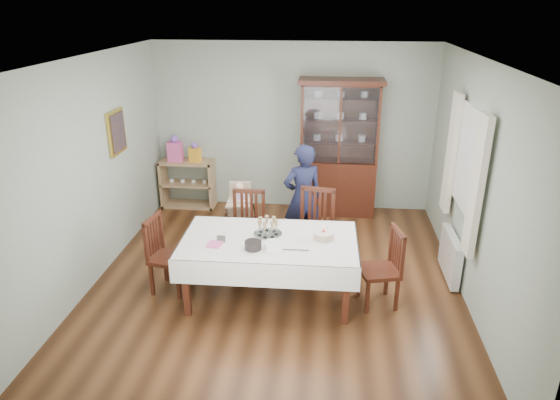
# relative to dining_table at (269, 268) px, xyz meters

# --- Properties ---
(floor) EXTENTS (5.00, 5.00, 0.00)m
(floor) POSITION_rel_dining_table_xyz_m (0.04, 0.38, -0.38)
(floor) COLOR #593319
(floor) RESTS_ON ground
(room_shell) EXTENTS (5.00, 5.00, 5.00)m
(room_shell) POSITION_rel_dining_table_xyz_m (0.04, 0.91, 1.32)
(room_shell) COLOR #9EAA99
(room_shell) RESTS_ON floor
(dining_table) EXTENTS (2.02, 1.18, 0.76)m
(dining_table) POSITION_rel_dining_table_xyz_m (0.00, 0.00, 0.00)
(dining_table) COLOR #421B10
(dining_table) RESTS_ON floor
(china_cabinet) EXTENTS (1.30, 0.48, 2.18)m
(china_cabinet) POSITION_rel_dining_table_xyz_m (0.79, 2.64, 0.74)
(china_cabinet) COLOR #421B10
(china_cabinet) RESTS_ON floor
(sideboard) EXTENTS (0.90, 0.38, 0.80)m
(sideboard) POSITION_rel_dining_table_xyz_m (-1.71, 2.66, 0.02)
(sideboard) COLOR tan
(sideboard) RESTS_ON floor
(picture_frame) EXTENTS (0.04, 0.48, 0.58)m
(picture_frame) POSITION_rel_dining_table_xyz_m (-2.18, 1.18, 1.27)
(picture_frame) COLOR gold
(picture_frame) RESTS_ON room_shell
(window) EXTENTS (0.04, 1.02, 1.22)m
(window) POSITION_rel_dining_table_xyz_m (2.26, 0.68, 1.17)
(window) COLOR white
(window) RESTS_ON room_shell
(curtain_left) EXTENTS (0.07, 0.30, 1.55)m
(curtain_left) POSITION_rel_dining_table_xyz_m (2.20, 0.06, 1.07)
(curtain_left) COLOR silver
(curtain_left) RESTS_ON room_shell
(curtain_right) EXTENTS (0.07, 0.30, 1.55)m
(curtain_right) POSITION_rel_dining_table_xyz_m (2.20, 1.30, 1.07)
(curtain_right) COLOR silver
(curtain_right) RESTS_ON room_shell
(radiator) EXTENTS (0.10, 0.80, 0.55)m
(radiator) POSITION_rel_dining_table_xyz_m (2.20, 0.68, -0.08)
(radiator) COLOR white
(radiator) RESTS_ON floor
(chair_far_left) EXTENTS (0.44, 0.44, 0.98)m
(chair_far_left) POSITION_rel_dining_table_xyz_m (-0.38, 0.77, -0.09)
(chair_far_left) COLOR #421B10
(chair_far_left) RESTS_ON floor
(chair_far_right) EXTENTS (0.54, 0.54, 1.05)m
(chair_far_right) POSITION_rel_dining_table_xyz_m (0.49, 0.77, -0.07)
(chair_far_right) COLOR #421B10
(chair_far_right) RESTS_ON floor
(chair_end_left) EXTENTS (0.49, 0.49, 0.94)m
(chair_end_left) POSITION_rel_dining_table_xyz_m (-1.21, 0.04, -0.10)
(chair_end_left) COLOR #421B10
(chair_end_left) RESTS_ON floor
(chair_end_right) EXTENTS (0.51, 0.51, 0.93)m
(chair_end_right) POSITION_rel_dining_table_xyz_m (1.27, -0.01, -0.11)
(chair_end_right) COLOR #421B10
(chair_end_right) RESTS_ON floor
(woman) EXTENTS (0.65, 0.55, 1.51)m
(woman) POSITION_rel_dining_table_xyz_m (0.30, 1.32, 0.37)
(woman) COLOR black
(woman) RESTS_ON floor
(high_chair) EXTENTS (0.44, 0.44, 0.94)m
(high_chair) POSITION_rel_dining_table_xyz_m (-0.57, 1.32, -0.02)
(high_chair) COLOR black
(high_chair) RESTS_ON floor
(champagne_tray) EXTENTS (0.33, 0.33, 0.20)m
(champagne_tray) POSITION_rel_dining_table_xyz_m (-0.03, 0.11, 0.43)
(champagne_tray) COLOR silver
(champagne_tray) RESTS_ON dining_table
(birthday_cake) EXTENTS (0.26, 0.26, 0.18)m
(birthday_cake) POSITION_rel_dining_table_xyz_m (0.61, 0.05, 0.42)
(birthday_cake) COLOR white
(birthday_cake) RESTS_ON dining_table
(plate_stack_dark) EXTENTS (0.22, 0.22, 0.09)m
(plate_stack_dark) POSITION_rel_dining_table_xyz_m (-0.15, -0.25, 0.42)
(plate_stack_dark) COLOR black
(plate_stack_dark) RESTS_ON dining_table
(plate_stack_white) EXTENTS (0.25, 0.25, 0.09)m
(plate_stack_white) POSITION_rel_dining_table_xyz_m (0.08, -0.25, 0.42)
(plate_stack_white) COLOR white
(plate_stack_white) RESTS_ON dining_table
(napkin_stack) EXTENTS (0.17, 0.17, 0.02)m
(napkin_stack) POSITION_rel_dining_table_xyz_m (-0.58, -0.21, 0.39)
(napkin_stack) COLOR #E3539A
(napkin_stack) RESTS_ON dining_table
(cutlery) EXTENTS (0.16, 0.20, 0.01)m
(cutlery) POSITION_rel_dining_table_xyz_m (-0.58, -0.06, 0.38)
(cutlery) COLOR silver
(cutlery) RESTS_ON dining_table
(cake_knife) EXTENTS (0.30, 0.03, 0.01)m
(cake_knife) POSITION_rel_dining_table_xyz_m (0.31, -0.25, 0.38)
(cake_knife) COLOR silver
(cake_knife) RESTS_ON dining_table
(gift_bag_pink) EXTENTS (0.24, 0.15, 0.44)m
(gift_bag_pink) POSITION_rel_dining_table_xyz_m (-1.88, 2.64, 0.61)
(gift_bag_pink) COLOR #E3539A
(gift_bag_pink) RESTS_ON sideboard
(gift_bag_orange) EXTENTS (0.20, 0.16, 0.33)m
(gift_bag_orange) POSITION_rel_dining_table_xyz_m (-1.54, 2.64, 0.56)
(gift_bag_orange) COLOR gold
(gift_bag_orange) RESTS_ON sideboard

